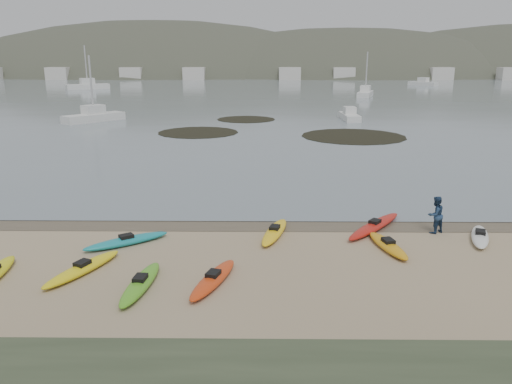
{
  "coord_description": "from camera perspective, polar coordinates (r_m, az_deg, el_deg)",
  "views": [
    {
      "loc": [
        0.26,
        -22.79,
        7.75
      ],
      "look_at": [
        0.0,
        0.0,
        1.5
      ],
      "focal_mm": 35.0,
      "sensor_mm": 36.0,
      "label": 1
    }
  ],
  "objects": [
    {
      "name": "kayaks",
      "position": [
        20.17,
        -1.73,
        -6.75
      ],
      "size": [
        20.45,
        10.05,
        0.34
      ],
      "color": "yellow",
      "rests_on": "ground"
    },
    {
      "name": "person_east",
      "position": [
        23.79,
        19.83,
        -2.46
      ],
      "size": [
        1.03,
        0.95,
        1.71
      ],
      "primitive_type": "imported",
      "rotation": [
        0.0,
        0.0,
        3.62
      ],
      "color": "navy",
      "rests_on": "ground"
    },
    {
      "name": "water",
      "position": [
        322.89,
        0.62,
        13.96
      ],
      "size": [
        1200.0,
        1200.0,
        0.0
      ],
      "primitive_type": "plane",
      "color": "slate",
      "rests_on": "ground"
    },
    {
      "name": "ground",
      "position": [
        24.08,
        0.0,
        -3.44
      ],
      "size": [
        600.0,
        600.0,
        0.0
      ],
      "primitive_type": "plane",
      "color": "tan",
      "rests_on": "ground"
    },
    {
      "name": "kelp_mats",
      "position": [
        53.46,
        2.53,
        7.02
      ],
      "size": [
        24.94,
        22.11,
        0.04
      ],
      "color": "black",
      "rests_on": "water"
    },
    {
      "name": "far_hills",
      "position": [
        221.53,
        10.95,
        8.93
      ],
      "size": [
        550.0,
        135.0,
        80.0
      ],
      "color": "#384235",
      "rests_on": "ground"
    },
    {
      "name": "wet_sand",
      "position": [
        23.79,
        -0.01,
        -3.67
      ],
      "size": [
        60.0,
        60.0,
        0.0
      ],
      "primitive_type": "plane",
      "color": "brown",
      "rests_on": "ground"
    },
    {
      "name": "far_town",
      "position": [
        167.99,
        2.68,
        13.36
      ],
      "size": [
        199.0,
        5.0,
        4.0
      ],
      "color": "beige",
      "rests_on": "ground"
    },
    {
      "name": "moored_boats",
      "position": [
        104.19,
        -1.99,
        11.39
      ],
      "size": [
        92.71,
        83.75,
        1.37
      ],
      "color": "silver",
      "rests_on": "ground"
    }
  ]
}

